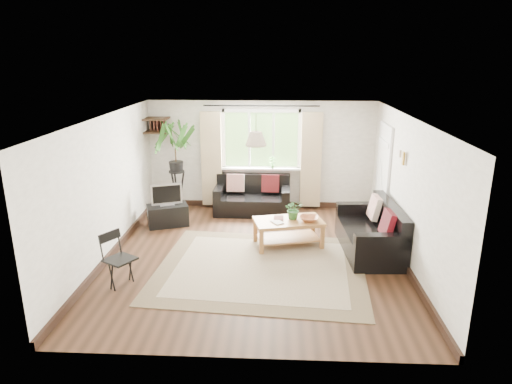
{
  "coord_description": "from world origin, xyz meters",
  "views": [
    {
      "loc": [
        0.38,
        -7.21,
        3.36
      ],
      "look_at": [
        0.0,
        0.4,
        1.05
      ],
      "focal_mm": 32.0,
      "sensor_mm": 36.0,
      "label": 1
    }
  ],
  "objects_px": {
    "sofa_back": "(252,196)",
    "sofa_right": "(370,230)",
    "palm_stand": "(176,168)",
    "folding_chair": "(120,260)",
    "coffee_table": "(288,233)",
    "tv_stand": "(168,215)"
  },
  "relations": [
    {
      "from": "coffee_table",
      "to": "palm_stand",
      "type": "xyz_separation_m",
      "value": [
        -2.41,
        1.78,
        0.75
      ]
    },
    {
      "from": "sofa_right",
      "to": "palm_stand",
      "type": "xyz_separation_m",
      "value": [
        -3.83,
        1.98,
        0.59
      ]
    },
    {
      "from": "tv_stand",
      "to": "palm_stand",
      "type": "height_order",
      "value": "palm_stand"
    },
    {
      "from": "tv_stand",
      "to": "coffee_table",
      "type": "bearing_deg",
      "value": -41.13
    },
    {
      "from": "sofa_back",
      "to": "tv_stand",
      "type": "bearing_deg",
      "value": -152.3
    },
    {
      "from": "sofa_back",
      "to": "folding_chair",
      "type": "height_order",
      "value": "folding_chair"
    },
    {
      "from": "coffee_table",
      "to": "palm_stand",
      "type": "distance_m",
      "value": 3.09
    },
    {
      "from": "sofa_right",
      "to": "palm_stand",
      "type": "height_order",
      "value": "palm_stand"
    },
    {
      "from": "coffee_table",
      "to": "tv_stand",
      "type": "xyz_separation_m",
      "value": [
        -2.43,
        0.92,
        -0.03
      ]
    },
    {
      "from": "tv_stand",
      "to": "sofa_right",
      "type": "bearing_deg",
      "value": -36.56
    },
    {
      "from": "sofa_right",
      "to": "coffee_table",
      "type": "bearing_deg",
      "value": -101.06
    },
    {
      "from": "sofa_back",
      "to": "folding_chair",
      "type": "relative_size",
      "value": 1.97
    },
    {
      "from": "coffee_table",
      "to": "sofa_right",
      "type": "bearing_deg",
      "value": -7.8
    },
    {
      "from": "palm_stand",
      "to": "folding_chair",
      "type": "distance_m",
      "value": 3.47
    },
    {
      "from": "palm_stand",
      "to": "coffee_table",
      "type": "bearing_deg",
      "value": -36.54
    },
    {
      "from": "tv_stand",
      "to": "folding_chair",
      "type": "distance_m",
      "value": 2.56
    },
    {
      "from": "sofa_back",
      "to": "palm_stand",
      "type": "height_order",
      "value": "palm_stand"
    },
    {
      "from": "folding_chair",
      "to": "palm_stand",
      "type": "bearing_deg",
      "value": 29.62
    },
    {
      "from": "sofa_back",
      "to": "folding_chair",
      "type": "bearing_deg",
      "value": -116.67
    },
    {
      "from": "folding_chair",
      "to": "sofa_right",
      "type": "bearing_deg",
      "value": -38.24
    },
    {
      "from": "sofa_back",
      "to": "sofa_right",
      "type": "height_order",
      "value": "sofa_right"
    },
    {
      "from": "tv_stand",
      "to": "palm_stand",
      "type": "distance_m",
      "value": 1.17
    }
  ]
}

